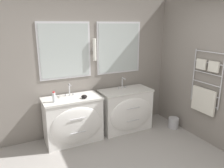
% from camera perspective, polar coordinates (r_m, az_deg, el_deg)
% --- Properties ---
extents(wall_back, '(5.07, 0.15, 2.60)m').
position_cam_1_polar(wall_back, '(4.26, -6.08, 4.70)').
color(wall_back, gray).
rests_on(wall_back, ground_plane).
extents(wall_right, '(0.13, 4.00, 2.60)m').
position_cam_1_polar(wall_right, '(4.32, 22.15, 3.49)').
color(wall_right, gray).
rests_on(wall_right, ground_plane).
extents(vanity_left, '(1.03, 0.59, 0.84)m').
position_cam_1_polar(vanity_left, '(4.07, -10.05, -9.20)').
color(vanity_left, white).
rests_on(vanity_left, ground_plane).
extents(vanity_right, '(1.03, 0.59, 0.84)m').
position_cam_1_polar(vanity_right, '(4.46, 3.67, -6.72)').
color(vanity_right, white).
rests_on(vanity_right, ground_plane).
extents(faucet_left, '(0.17, 0.14, 0.23)m').
position_cam_1_polar(faucet_left, '(4.03, -11.03, -1.51)').
color(faucet_left, silver).
rests_on(faucet_left, vanity_left).
extents(faucet_right, '(0.17, 0.14, 0.23)m').
position_cam_1_polar(faucet_right, '(4.43, 2.78, 0.29)').
color(faucet_right, silver).
rests_on(faucet_right, vanity_right).
extents(toiletry_bottle, '(0.06, 0.06, 0.19)m').
position_cam_1_polar(toiletry_bottle, '(3.77, -14.93, -3.33)').
color(toiletry_bottle, silver).
rests_on(toiletry_bottle, vanity_left).
extents(amenity_bowl, '(0.10, 0.10, 0.06)m').
position_cam_1_polar(amenity_bowl, '(3.88, -7.28, -3.29)').
color(amenity_bowl, black).
rests_on(amenity_bowl, vanity_left).
extents(waste_bin, '(0.21, 0.21, 0.22)m').
position_cam_1_polar(waste_bin, '(4.80, 15.75, -9.67)').
color(waste_bin, '#B7B7BC').
rests_on(waste_bin, ground_plane).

